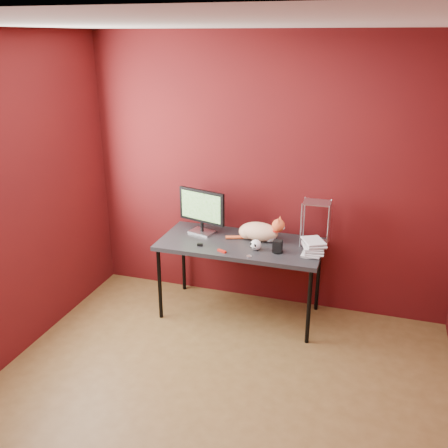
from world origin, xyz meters
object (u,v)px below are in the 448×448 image
(speaker, at_px, (278,247))
(cat, at_px, (259,231))
(skull_mug, at_px, (256,245))
(desk, at_px, (241,247))
(monitor, at_px, (202,209))
(book_stack, at_px, (309,180))

(speaker, bearing_deg, cat, 134.47)
(skull_mug, bearing_deg, desk, 165.75)
(monitor, distance_m, speaker, 0.85)
(monitor, height_order, speaker, monitor)
(skull_mug, distance_m, book_stack, 0.75)
(cat, bearing_deg, monitor, -176.70)
(desk, distance_m, skull_mug, 0.24)
(desk, distance_m, cat, 0.23)
(monitor, distance_m, cat, 0.59)
(cat, bearing_deg, book_stack, -14.63)
(cat, distance_m, skull_mug, 0.23)
(monitor, relative_size, cat, 0.89)
(cat, height_order, speaker, cat)
(cat, distance_m, book_stack, 0.75)
(skull_mug, bearing_deg, monitor, 179.36)
(skull_mug, bearing_deg, speaker, 23.88)
(desk, xyz_separation_m, speaker, (0.37, -0.12, 0.10))
(monitor, height_order, skull_mug, monitor)
(monitor, xyz_separation_m, cat, (0.57, -0.02, -0.15))
(skull_mug, relative_size, book_stack, 0.08)
(speaker, height_order, book_stack, book_stack)
(skull_mug, relative_size, speaker, 0.95)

